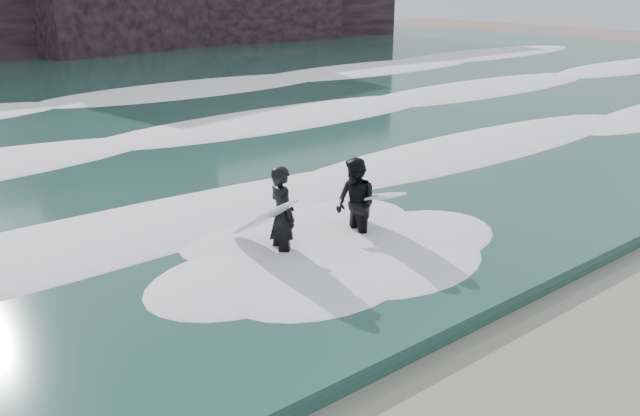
{
  "coord_description": "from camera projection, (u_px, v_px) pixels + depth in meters",
  "views": [
    {
      "loc": [
        -7.74,
        -2.11,
        5.09
      ],
      "look_at": [
        -0.91,
        6.67,
        1.0
      ],
      "focal_mm": 35.0,
      "sensor_mm": 36.0,
      "label": 1
    }
  ],
  "objects": [
    {
      "name": "sea",
      "position": [
        43.0,
        91.0,
        29.21
      ],
      "size": [
        90.0,
        52.0,
        0.3
      ],
      "primitive_type": "cube",
      "color": "#1D443F",
      "rests_on": "ground"
    },
    {
      "name": "foam_near",
      "position": [
        289.0,
        197.0,
        14.31
      ],
      "size": [
        60.0,
        3.2,
        0.2
      ],
      "primitive_type": "ellipsoid",
      "color": "white",
      "rests_on": "sea"
    },
    {
      "name": "foam_mid",
      "position": [
        160.0,
        138.0,
        19.48
      ],
      "size": [
        60.0,
        4.0,
        0.24
      ],
      "primitive_type": "ellipsoid",
      "color": "white",
      "rests_on": "sea"
    },
    {
      "name": "foam_far",
      "position": [
        69.0,
        97.0,
        26.14
      ],
      "size": [
        60.0,
        4.8,
        0.3
      ],
      "primitive_type": "ellipsoid",
      "color": "white",
      "rests_on": "sea"
    },
    {
      "name": "surfer_left",
      "position": [
        278.0,
        217.0,
        11.49
      ],
      "size": [
        1.04,
        2.03,
        1.93
      ],
      "color": "black",
      "rests_on": "ground"
    },
    {
      "name": "surfer_right",
      "position": [
        357.0,
        204.0,
        12.23
      ],
      "size": [
        1.24,
        2.21,
        1.87
      ],
      "color": "black",
      "rests_on": "ground"
    }
  ]
}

